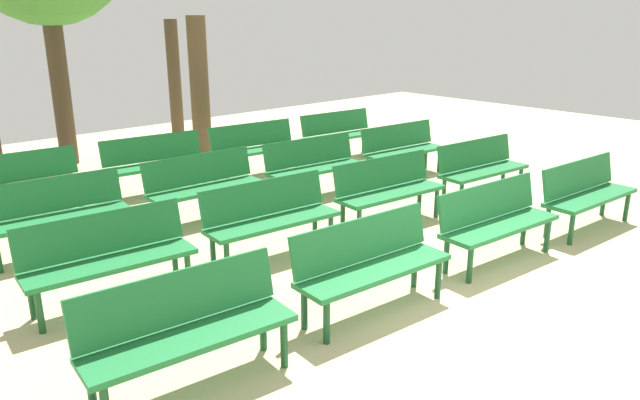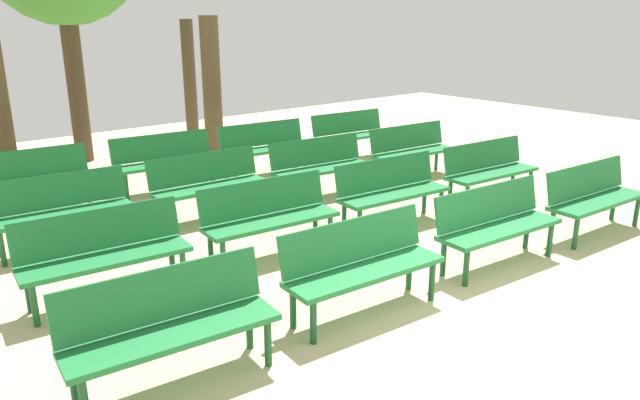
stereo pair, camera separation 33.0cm
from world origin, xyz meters
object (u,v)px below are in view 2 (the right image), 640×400
bench_r3_c1 (165,158)px  tree_3 (212,89)px  bench_r1_c3 (489,167)px  bench_r3_c2 (265,145)px  bench_r1_c0 (104,249)px  bench_r2_c0 (61,207)px  bench_r2_c3 (412,148)px  bench_r0_c1 (361,261)px  bench_r3_c0 (31,177)px  bench_r3_c3 (351,132)px  bench_r0_c0 (169,321)px  bench_r0_c3 (593,194)px  bench_r2_c2 (320,163)px  tree_2 (190,82)px  bench_r1_c1 (269,213)px  bench_r2_c1 (208,181)px  bench_r0_c2 (496,221)px  bench_r1_c2 (391,188)px

bench_r3_c1 → tree_3: (1.66, 1.32, 0.82)m
bench_r1_c3 → bench_r3_c2: (-1.64, 3.44, 0.00)m
bench_r1_c0 → bench_r2_c0: size_ratio=1.00×
bench_r2_c3 → bench_r3_c1: same height
bench_r0_c1 → bench_r3_c0: size_ratio=1.00×
bench_r3_c1 → bench_r3_c3: 3.73m
bench_r0_c0 → bench_r0_c3: 5.63m
bench_r2_c3 → bench_r2_c2: bearing=-179.5°
bench_r2_c2 → bench_r3_c2: 1.65m
bench_r2_c2 → tree_2: bearing=90.1°
bench_r2_c3 → bench_r0_c0: bearing=-149.1°
bench_r2_c2 → bench_r1_c3: bearing=-39.9°
bench_r1_c3 → bench_r0_c3: bearing=-89.7°
bench_r3_c3 → tree_2: bearing=120.0°
bench_r1_c1 → bench_r2_c1: same height
bench_r0_c0 → bench_r3_c1: 5.37m
bench_r2_c2 → tree_3: bearing=95.8°
bench_r3_c2 → bench_r0_c2: bearing=-88.0°
bench_r0_c3 → bench_r3_c3: (0.43, 5.00, 0.00)m
bench_r2_c0 → tree_2: tree_2 is taller
bench_r1_c2 → bench_r2_c2: (0.13, 1.61, 0.00)m
bench_r0_c0 → tree_2: size_ratio=0.64×
bench_r3_c2 → bench_r3_c3: same height
bench_r1_c0 → bench_r3_c1: bearing=61.3°
bench_r2_c2 → bench_r3_c1: (-1.67, 1.82, 0.00)m
bench_r1_c0 → bench_r0_c0: bearing=-89.2°
bench_r0_c2 → bench_r3_c2: 4.92m
bench_r0_c0 → bench_r1_c3: size_ratio=1.00×
bench_r2_c1 → bench_r3_c2: (1.94, 1.44, 0.00)m
bench_r0_c3 → bench_r3_c0: bearing=138.0°
bench_r1_c1 → bench_r3_c1: (0.30, 3.27, 0.00)m
bench_r2_c0 → bench_r3_c3: size_ratio=1.00×
bench_r0_c3 → bench_r1_c2: bearing=137.5°
bench_r1_c3 → tree_2: 6.88m
bench_r0_c0 → bench_r0_c2: same height
bench_r1_c1 → tree_3: size_ratio=0.62×
bench_r0_c2 → bench_r2_c2: same height
bench_r2_c0 → bench_r2_c2: 3.74m
bench_r2_c1 → tree_3: bearing=61.1°
bench_r0_c2 → bench_r0_c3: bearing=-1.0°
bench_r0_c1 → bench_r1_c3: same height
bench_r0_c0 → bench_r3_c0: 5.02m
bench_r1_c0 → tree_3: 5.93m
bench_r1_c3 → bench_r3_c2: bearing=120.6°
bench_r3_c2 → bench_r0_c1: bearing=-109.4°
bench_r3_c2 → tree_3: bearing=100.8°
bench_r2_c1 → bench_r2_c3: bearing=-2.6°
bench_r0_c2 → bench_r1_c2: same height
bench_r2_c2 → bench_r2_c3: 1.91m
bench_r1_c0 → bench_r3_c3: (5.89, 2.85, 0.00)m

